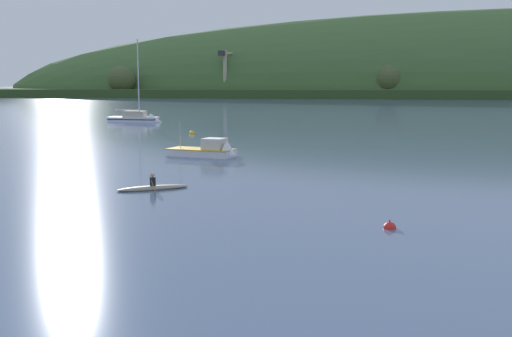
{
  "coord_description": "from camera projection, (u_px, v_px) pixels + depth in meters",
  "views": [
    {
      "loc": [
        3.47,
        -7.43,
        5.77
      ],
      "look_at": [
        -3.69,
        25.88,
        1.1
      ],
      "focal_mm": 44.38,
      "sensor_mm": 36.0,
      "label": 1
    }
  ],
  "objects": [
    {
      "name": "dockside_crane",
      "position": [
        225.0,
        75.0,
        236.34
      ],
      "size": [
        6.89,
        11.65,
        17.61
      ],
      "rotation": [
        0.0,
        0.0,
        1.11
      ],
      "color": "#4C4C51",
      "rests_on": "ground"
    },
    {
      "name": "fishing_boat_moored",
      "position": [
        209.0,
        153.0,
        49.32
      ],
      "size": [
        5.91,
        3.09,
        3.44
      ],
      "rotation": [
        0.0,
        0.0,
        6.11
      ],
      "color": "white",
      "rests_on": "ground"
    },
    {
      "name": "mooring_buoy_midchannel",
      "position": [
        192.0,
        134.0,
        70.91
      ],
      "size": [
        0.7,
        0.7,
        0.78
      ],
      "color": "yellow",
      "rests_on": "ground"
    },
    {
      "name": "canoe_with_paddler",
      "position": [
        153.0,
        188.0,
        34.19
      ],
      "size": [
        3.66,
        2.96,
        1.02
      ],
      "rotation": [
        0.0,
        0.0,
        3.77
      ],
      "color": "gray",
      "rests_on": "ground"
    },
    {
      "name": "sailboat_outer_reach",
      "position": [
        139.0,
        121.0,
        91.4
      ],
      "size": [
        7.99,
        2.59,
        13.0
      ],
      "rotation": [
        0.0,
        0.0,
        6.27
      ],
      "color": "white",
      "rests_on": "ground"
    },
    {
      "name": "mooring_buoy_foreground",
      "position": [
        390.0,
        228.0,
        25.12
      ],
      "size": [
        0.53,
        0.53,
        0.61
      ],
      "color": "red",
      "rests_on": "ground"
    }
  ]
}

